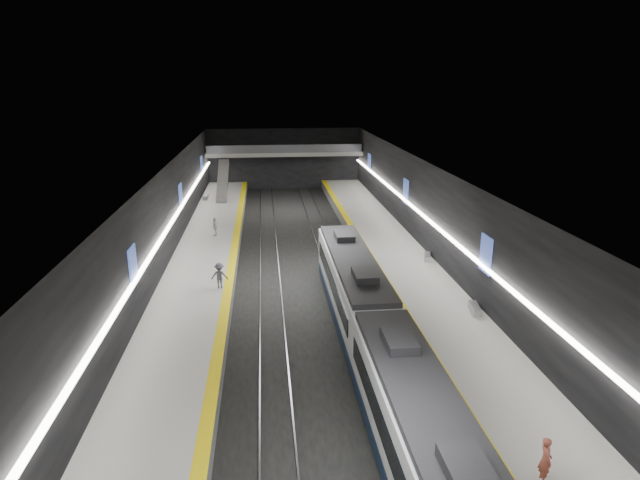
{
  "coord_description": "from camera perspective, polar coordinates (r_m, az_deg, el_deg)",
  "views": [
    {
      "loc": [
        -2.71,
        -36.15,
        14.25
      ],
      "look_at": [
        1.47,
        3.4,
        2.2
      ],
      "focal_mm": 30.0,
      "sensor_mm": 36.0,
      "label": 1
    }
  ],
  "objects": [
    {
      "name": "ground",
      "position": [
        38.95,
        -1.63,
        -4.61
      ],
      "size": [
        70.0,
        70.0,
        0.0
      ],
      "primitive_type": "plane",
      "color": "black",
      "rests_on": "ground"
    },
    {
      "name": "ceiling",
      "position": [
        36.78,
        -1.73,
        7.07
      ],
      "size": [
        20.0,
        70.0,
        0.04
      ],
      "primitive_type": "cube",
      "rotation": [
        3.14,
        0.0,
        0.0
      ],
      "color": "beige",
      "rests_on": "wall_left"
    },
    {
      "name": "wall_left",
      "position": [
        38.27,
        -16.78,
        0.59
      ],
      "size": [
        0.04,
        70.0,
        8.0
      ],
      "primitive_type": "cube",
      "color": "black",
      "rests_on": "ground"
    },
    {
      "name": "wall_right",
      "position": [
        39.66,
        12.88,
        1.45
      ],
      "size": [
        0.04,
        70.0,
        8.0
      ],
      "primitive_type": "cube",
      "color": "black",
      "rests_on": "ground"
    },
    {
      "name": "wall_back",
      "position": [
        71.93,
        -3.86,
        8.63
      ],
      "size": [
        20.0,
        0.04,
        8.0
      ],
      "primitive_type": "cube",
      "color": "black",
      "rests_on": "ground"
    },
    {
      "name": "platform_left",
      "position": [
        38.97,
        -12.73,
        -4.24
      ],
      "size": [
        5.0,
        70.0,
        1.0
      ],
      "primitive_type": "cube",
      "color": "slate",
      "rests_on": "ground"
    },
    {
      "name": "tile_surface_left",
      "position": [
        38.79,
        -12.78,
        -3.54
      ],
      "size": [
        5.0,
        70.0,
        0.02
      ],
      "primitive_type": "cube",
      "color": "#B0B0AB",
      "rests_on": "platform_left"
    },
    {
      "name": "tactile_strip_left",
      "position": [
        38.58,
        -9.53,
        -3.44
      ],
      "size": [
        0.6,
        70.0,
        0.02
      ],
      "primitive_type": "cube",
      "color": "yellow",
      "rests_on": "platform_left"
    },
    {
      "name": "platform_right",
      "position": [
        40.0,
        9.16,
        -3.47
      ],
      "size": [
        5.0,
        70.0,
        1.0
      ],
      "primitive_type": "cube",
      "color": "slate",
      "rests_on": "ground"
    },
    {
      "name": "tile_surface_right",
      "position": [
        39.82,
        9.19,
        -2.79
      ],
      "size": [
        5.0,
        70.0,
        0.02
      ],
      "primitive_type": "cube",
      "color": "#B0B0AB",
      "rests_on": "platform_right"
    },
    {
      "name": "tactile_strip_right",
      "position": [
        39.32,
        6.09,
        -2.91
      ],
      "size": [
        0.6,
        70.0,
        0.02
      ],
      "primitive_type": "cube",
      "color": "yellow",
      "rests_on": "platform_right"
    },
    {
      "name": "rails",
      "position": [
        38.93,
        -1.63,
        -4.53
      ],
      "size": [
        6.52,
        70.0,
        0.12
      ],
      "color": "gray",
      "rests_on": "ground"
    },
    {
      "name": "train",
      "position": [
        26.19,
        6.24,
        -10.65
      ],
      "size": [
        2.69,
        30.04,
        3.6
      ],
      "color": "#0E1D35",
      "rests_on": "ground"
    },
    {
      "name": "ad_posters",
      "position": [
        38.5,
        -1.8,
        2.18
      ],
      "size": [
        19.94,
        53.5,
        2.2
      ],
      "color": "#3A51AE",
      "rests_on": "wall_left"
    },
    {
      "name": "cove_light_left",
      "position": [
        38.29,
        -16.46,
        0.31
      ],
      "size": [
        0.25,
        68.6,
        0.12
      ],
      "primitive_type": "cube",
      "color": "white",
      "rests_on": "wall_left"
    },
    {
      "name": "cove_light_right",
      "position": [
        39.65,
        12.59,
        1.16
      ],
      "size": [
        0.25,
        68.6,
        0.12
      ],
      "primitive_type": "cube",
      "color": "white",
      "rests_on": "wall_right"
    },
    {
      "name": "mezzanine_bridge",
      "position": [
        69.74,
        -3.8,
        9.23
      ],
      "size": [
        20.0,
        3.0,
        1.5
      ],
      "color": "gray",
      "rests_on": "wall_left"
    },
    {
      "name": "escalator",
      "position": [
        63.35,
        -10.33,
        6.26
      ],
      "size": [
        1.2,
        7.5,
        3.92
      ],
      "primitive_type": "cube",
      "rotation": [
        0.44,
        0.0,
        0.0
      ],
      "color": "#99999E",
      "rests_on": "platform_left"
    },
    {
      "name": "bench_left_far",
      "position": [
        62.96,
        -12.13,
        4.54
      ],
      "size": [
        0.56,
        1.9,
        0.46
      ],
      "primitive_type": "cube",
      "rotation": [
        0.0,
        0.0,
        0.02
      ],
      "color": "#99999E",
      "rests_on": "platform_left"
    },
    {
      "name": "bench_right_near",
      "position": [
        33.13,
        16.21,
        -7.05
      ],
      "size": [
        0.71,
        1.7,
        0.4
      ],
      "primitive_type": "cube",
      "rotation": [
        0.0,
        0.0,
        -0.16
      ],
      "color": "#99999E",
      "rests_on": "platform_right"
    },
    {
      "name": "bench_right_far",
      "position": [
        41.56,
        11.38,
        -1.79
      ],
      "size": [
        0.9,
        1.7,
        0.4
      ],
      "primitive_type": "cube",
      "rotation": [
        0.0,
        0.0,
        -0.29
      ],
      "color": "#99999E",
      "rests_on": "platform_right"
    },
    {
      "name": "passenger_right_a",
      "position": [
        21.01,
        22.91,
        -20.82
      ],
      "size": [
        0.48,
        0.66,
        1.71
      ],
      "primitive_type": "imported",
      "rotation": [
        0.0,
        0.0,
        1.46
      ],
      "color": "#AD4F40",
      "rests_on": "platform_right"
    },
    {
      "name": "passenger_left_a",
      "position": [
        47.6,
        -11.13,
        1.4
      ],
      "size": [
        0.5,
        1.0,
        1.64
      ],
      "primitive_type": "imported",
      "rotation": [
        0.0,
        0.0,
        -1.46
      ],
      "color": "#BBB4AB",
      "rests_on": "platform_left"
    },
    {
      "name": "passenger_left_b",
      "position": [
        35.66,
        -10.67,
        -3.78
      ],
      "size": [
        1.17,
        0.75,
        1.72
      ],
      "primitive_type": "imported",
      "rotation": [
        0.0,
        0.0,
        3.04
      ],
      "color": "#48464E",
      "rests_on": "platform_left"
    }
  ]
}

